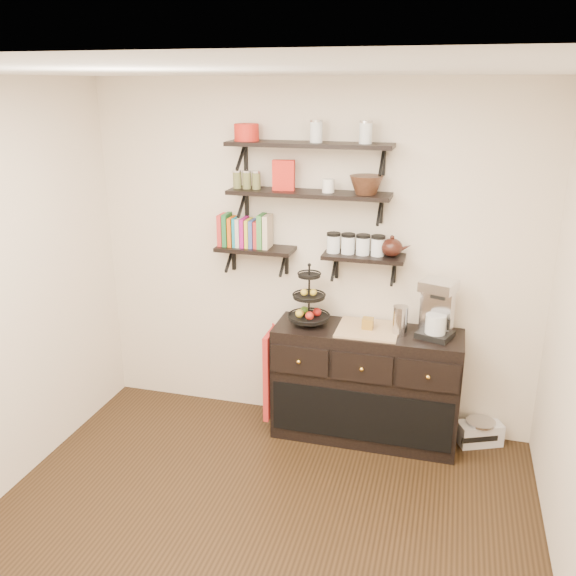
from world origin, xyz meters
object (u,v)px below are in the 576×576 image
(coffee_maker, at_px, (437,309))
(radio, at_px, (480,432))
(sideboard, at_px, (365,384))
(fruit_stand, at_px, (309,305))

(coffee_maker, bearing_deg, radio, 33.09)
(sideboard, distance_m, radio, 0.96)
(sideboard, height_order, coffee_maker, coffee_maker)
(sideboard, xyz_separation_m, radio, (0.88, 0.12, -0.36))
(sideboard, relative_size, radio, 3.81)
(sideboard, height_order, radio, sideboard)
(sideboard, distance_m, fruit_stand, 0.76)
(fruit_stand, xyz_separation_m, radio, (1.33, 0.12, -0.96))
(coffee_maker, relative_size, radio, 1.17)
(coffee_maker, bearing_deg, fruit_stand, -158.82)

